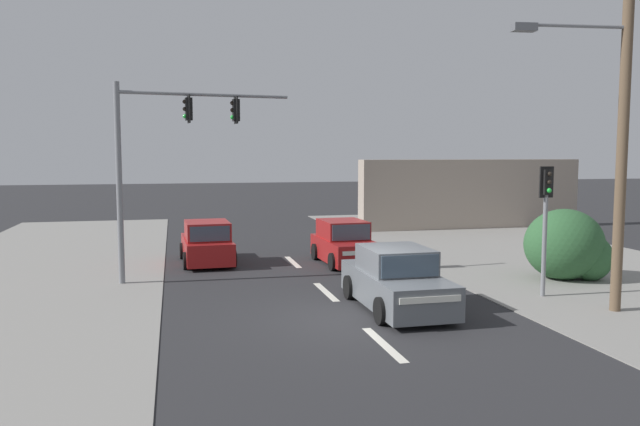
% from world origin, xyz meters
% --- Properties ---
extents(ground_plane, '(140.00, 140.00, 0.00)m').
position_xyz_m(ground_plane, '(0.00, 0.00, 0.00)').
color(ground_plane, '#28282B').
extents(lane_dash_near, '(0.20, 2.40, 0.01)m').
position_xyz_m(lane_dash_near, '(0.00, -2.00, 0.00)').
color(lane_dash_near, silver).
rests_on(lane_dash_near, ground).
extents(lane_dash_mid, '(0.20, 2.40, 0.01)m').
position_xyz_m(lane_dash_mid, '(0.00, 3.00, 0.00)').
color(lane_dash_mid, silver).
rests_on(lane_dash_mid, ground).
extents(lane_dash_far, '(0.20, 2.40, 0.01)m').
position_xyz_m(lane_dash_far, '(0.00, 8.00, 0.00)').
color(lane_dash_far, silver).
rests_on(lane_dash_far, ground).
extents(kerb_right_verge, '(10.00, 44.00, 0.02)m').
position_xyz_m(kerb_right_verge, '(9.00, 2.00, 0.01)').
color(kerb_right_verge, gray).
rests_on(kerb_right_verge, ground).
extents(kerb_left_verge, '(8.00, 40.00, 0.02)m').
position_xyz_m(kerb_left_verge, '(-8.50, 4.00, 0.01)').
color(kerb_left_verge, gray).
rests_on(kerb_left_verge, ground).
extents(utility_pole_foreground_right, '(3.78, 0.55, 9.57)m').
position_xyz_m(utility_pole_foreground_right, '(6.33, -0.76, 5.15)').
color(utility_pole_foreground_right, brown).
rests_on(utility_pole_foreground_right, ground).
extents(traffic_signal_mast, '(5.26, 0.73, 6.00)m').
position_xyz_m(traffic_signal_mast, '(-4.41, 5.61, 4.15)').
color(traffic_signal_mast, slate).
rests_on(traffic_signal_mast, ground).
extents(pedestal_signal_right_kerb, '(0.44, 0.30, 3.56)m').
position_xyz_m(pedestal_signal_right_kerb, '(5.62, 1.04, 2.42)').
color(pedestal_signal_right_kerb, slate).
rests_on(pedestal_signal_right_kerb, ground).
extents(roadside_bush, '(2.60, 2.23, 2.20)m').
position_xyz_m(roadside_bush, '(7.73, 2.97, 1.04)').
color(roadside_bush, '#2D5B33').
rests_on(roadside_bush, ground).
extents(shopfront_wall_far, '(12.00, 1.00, 3.60)m').
position_xyz_m(shopfront_wall_far, '(11.00, 16.00, 1.80)').
color(shopfront_wall_far, '#A39384').
rests_on(shopfront_wall_far, ground).
extents(hatchback_kerbside_parked, '(1.89, 3.69, 1.53)m').
position_xyz_m(hatchback_kerbside_parked, '(-3.02, 8.46, 0.70)').
color(hatchback_kerbside_parked, maroon).
rests_on(hatchback_kerbside_parked, ground).
extents(sedan_oncoming_near, '(1.91, 4.25, 1.56)m').
position_xyz_m(sedan_oncoming_near, '(1.27, 0.74, 0.70)').
color(sedan_oncoming_near, slate).
rests_on(sedan_oncoming_near, ground).
extents(hatchback_oncoming_mid, '(1.89, 3.70, 1.53)m').
position_xyz_m(hatchback_oncoming_mid, '(1.74, 7.29, 0.70)').
color(hatchback_oncoming_mid, maroon).
rests_on(hatchback_oncoming_mid, ground).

